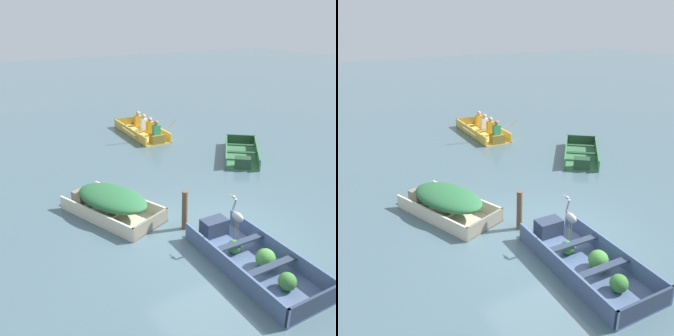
% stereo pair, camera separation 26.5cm
% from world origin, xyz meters
% --- Properties ---
extents(ground_plane, '(80.00, 80.00, 0.00)m').
position_xyz_m(ground_plane, '(0.00, 0.00, 0.00)').
color(ground_plane, '#47606B').
extents(dinghy_slate_blue_foreground, '(1.38, 3.04, 0.43)m').
position_xyz_m(dinghy_slate_blue_foreground, '(-0.07, -1.20, 0.16)').
color(dinghy_slate_blue_foreground, '#475B7F').
rests_on(dinghy_slate_blue_foreground, ground).
extents(skiff_cream_near_moored, '(2.00, 2.79, 0.66)m').
position_xyz_m(skiff_cream_near_moored, '(-1.61, 2.13, 0.38)').
color(skiff_cream_near_moored, beige).
rests_on(skiff_cream_near_moored, ground).
extents(skiff_green_mid_moored, '(2.58, 2.78, 0.38)m').
position_xyz_m(skiff_green_mid_moored, '(3.86, 3.50, 0.14)').
color(skiff_green_mid_moored, '#387047').
rests_on(skiff_green_mid_moored, ground).
extents(rowboat_yellow_with_crew, '(2.36, 3.25, 0.93)m').
position_xyz_m(rowboat_yellow_with_crew, '(2.17, 7.53, 0.24)').
color(rowboat_yellow_with_crew, '#E5BC47').
rests_on(rowboat_yellow_with_crew, ground).
extents(heron_on_dinghy, '(0.15, 0.45, 0.84)m').
position_xyz_m(heron_on_dinghy, '(-0.10, -0.72, 0.89)').
color(heron_on_dinghy, olive).
rests_on(heron_on_dinghy, dinghy_slate_blue_foreground).
extents(mooring_post, '(0.13, 0.13, 0.95)m').
position_xyz_m(mooring_post, '(-0.45, 0.63, 0.47)').
color(mooring_post, brown).
rests_on(mooring_post, ground).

